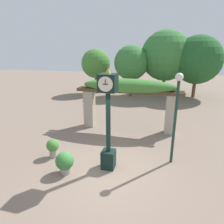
{
  "coord_description": "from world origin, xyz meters",
  "views": [
    {
      "loc": [
        1.64,
        -5.74,
        4.03
      ],
      "look_at": [
        -0.03,
        0.74,
        1.92
      ],
      "focal_mm": 32.0,
      "sensor_mm": 36.0,
      "label": 1
    }
  ],
  "objects": [
    {
      "name": "pergola",
      "position": [
        0.0,
        3.94,
        2.02
      ],
      "size": [
        5.33,
        1.11,
        2.65
      ],
      "color": "#A89E89",
      "rests_on": "ground"
    },
    {
      "name": "ground_plane",
      "position": [
        0.0,
        0.0,
        0.0
      ],
      "size": [
        60.0,
        60.0,
        0.0
      ],
      "primitive_type": "plane",
      "color": "#7F6B5B"
    },
    {
      "name": "potted_plant_near_right",
      "position": [
        -1.36,
        -0.46,
        0.42
      ],
      "size": [
        0.61,
        0.61,
        0.77
      ],
      "color": "gray",
      "rests_on": "ground"
    },
    {
      "name": "tree_line",
      "position": [
        1.54,
        12.68,
        3.23
      ],
      "size": [
        12.11,
        4.79,
        5.68
      ],
      "color": "brown",
      "rests_on": "ground"
    },
    {
      "name": "lamp_post",
      "position": [
        2.14,
        1.17,
        2.16
      ],
      "size": [
        0.27,
        0.27,
        3.3
      ],
      "color": "#19382D",
      "rests_on": "ground"
    },
    {
      "name": "pedestal_clock",
      "position": [
        -0.03,
        0.24,
        1.89
      ],
      "size": [
        0.56,
        0.61,
        3.49
      ],
      "color": "black",
      "rests_on": "ground"
    },
    {
      "name": "potted_plant_near_left",
      "position": [
        -2.31,
        0.4,
        0.43
      ],
      "size": [
        0.48,
        0.48,
        0.74
      ],
      "color": "gray",
      "rests_on": "ground"
    }
  ]
}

